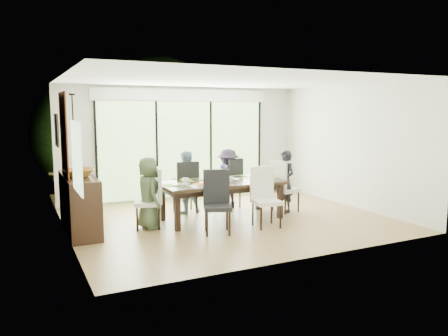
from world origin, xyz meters
name	(u,v)px	position (x,y,z in m)	size (l,w,h in m)	color
floor	(230,220)	(0.00, 0.00, -0.01)	(6.00, 5.00, 0.01)	brown
ceiling	(230,80)	(0.00, 0.00, 2.71)	(6.00, 5.00, 0.01)	white
wall_back	(184,143)	(0.00, 2.51, 1.35)	(6.00, 0.02, 2.70)	beige
wall_front	(309,167)	(0.00, -2.51, 1.35)	(6.00, 0.02, 2.70)	beige
wall_left	(65,159)	(-3.01, 0.00, 1.35)	(0.02, 5.00, 2.70)	silver
wall_right	(350,146)	(3.01, 0.00, 1.35)	(0.02, 5.00, 2.70)	white
glass_doors	(184,149)	(0.00, 2.47, 1.20)	(4.20, 0.02, 2.30)	#598C3F
blinds_header	(184,95)	(0.00, 2.46, 2.50)	(4.40, 0.06, 0.28)	white
mullion_a	(96,153)	(-2.10, 2.46, 1.20)	(0.05, 0.04, 2.30)	black
mullion_b	(157,150)	(-0.70, 2.46, 1.20)	(0.05, 0.04, 2.30)	black
mullion_c	(211,148)	(0.70, 2.46, 1.20)	(0.05, 0.04, 2.30)	black
mullion_d	(259,146)	(2.10, 2.46, 1.20)	(0.05, 0.04, 2.30)	black
side_window	(77,157)	(-2.97, -1.20, 1.50)	(0.02, 0.90, 1.00)	#8CAD7F
deck	(173,193)	(0.00, 3.40, -0.05)	(6.00, 1.80, 0.10)	brown
rail_top	(163,167)	(0.00, 4.20, 0.55)	(6.00, 0.08, 0.06)	brown
foliage_left	(90,135)	(-1.80, 5.20, 1.44)	(3.20, 3.20, 3.20)	#14380F
foliage_mid	(159,121)	(0.40, 5.80, 1.80)	(4.00, 4.00, 4.00)	#14380F
foliage_right	(221,138)	(2.20, 5.00, 1.26)	(2.80, 2.80, 2.80)	#14380F
foliage_far	(122,127)	(-0.60, 6.50, 1.62)	(3.60, 3.60, 3.60)	#14380F
table_top	(222,183)	(-0.11, 0.11, 0.73)	(2.43, 1.11, 0.06)	black
table_apron	(222,187)	(-0.11, 0.11, 0.64)	(2.23, 0.91, 0.10)	black
table_leg_fl	(177,212)	(-1.19, -0.32, 0.35)	(0.09, 0.09, 0.70)	black
table_leg_fr	(280,201)	(0.97, -0.32, 0.35)	(0.09, 0.09, 0.70)	black
table_leg_bl	(162,203)	(-1.19, 0.54, 0.35)	(0.09, 0.09, 0.70)	black
table_leg_br	(258,194)	(0.97, 0.54, 0.35)	(0.09, 0.09, 0.70)	black
chair_left_end	(147,198)	(-1.61, 0.11, 0.56)	(0.47, 0.47, 1.11)	silver
chair_right_end	(286,186)	(1.39, 0.11, 0.56)	(0.47, 0.47, 1.11)	beige
chair_far_left	(185,186)	(-0.56, 0.96, 0.56)	(0.47, 0.47, 1.11)	black
chair_far_right	(228,183)	(0.44, 0.96, 0.56)	(0.47, 0.47, 1.11)	black
chair_near_left	(217,202)	(-0.61, -0.76, 0.56)	(0.47, 0.47, 1.11)	black
chair_near_right	(267,197)	(0.39, -0.76, 0.56)	(0.47, 0.47, 1.11)	white
person_left_end	(148,193)	(-1.59, 0.11, 0.65)	(0.61, 0.38, 1.31)	#425438
person_right_end	(285,181)	(1.37, 0.11, 0.65)	(0.61, 0.38, 1.31)	black
person_far_left	(185,182)	(-0.56, 0.94, 0.65)	(0.61, 0.38, 1.31)	#7C9DB3
person_far_right	(228,179)	(0.44, 0.94, 0.65)	(0.61, 0.38, 1.31)	#282031
placemat_left	(176,185)	(-1.06, 0.11, 0.76)	(0.45, 0.32, 0.01)	#73A63B
placemat_right	(263,178)	(0.84, 0.11, 0.76)	(0.45, 0.32, 0.01)	#91AA3C
placemat_far_l	(193,180)	(-0.56, 0.51, 0.76)	(0.45, 0.32, 0.01)	#A1BA42
placemat_far_r	(237,177)	(0.44, 0.51, 0.76)	(0.45, 0.32, 0.01)	#95C747
placemat_paper	(202,186)	(-0.66, -0.19, 0.76)	(0.45, 0.32, 0.01)	white
tablet_far_l	(198,179)	(-0.46, 0.46, 0.77)	(0.26, 0.18, 0.01)	black
tablet_far_r	(236,177)	(0.39, 0.46, 0.77)	(0.24, 0.17, 0.01)	black
papers	(254,179)	(0.59, 0.06, 0.76)	(0.30, 0.22, 0.00)	white
platter_base	(202,185)	(-0.66, -0.19, 0.78)	(0.26, 0.26, 0.02)	white
platter_snacks	(202,184)	(-0.66, -0.19, 0.80)	(0.20, 0.20, 0.01)	orange
vase	(223,178)	(-0.06, 0.16, 0.82)	(0.08, 0.08, 0.12)	silver
hyacinth_stems	(223,172)	(-0.06, 0.16, 0.94)	(0.04, 0.04, 0.16)	#337226
hyacinth_blooms	(223,167)	(-0.06, 0.16, 1.04)	(0.11, 0.11, 0.11)	#4E43A8
laptop	(183,185)	(-0.96, 0.01, 0.77)	(0.33, 0.21, 0.03)	silver
cup_a	(186,180)	(-0.81, 0.26, 0.81)	(0.13, 0.13, 0.10)	white
cup_b	(231,179)	(0.04, 0.01, 0.81)	(0.10, 0.10, 0.09)	white
cup_c	(255,176)	(0.69, 0.21, 0.81)	(0.13, 0.13, 0.10)	white
book	(232,180)	(0.14, 0.16, 0.77)	(0.17, 0.23, 0.02)	white
sideboard	(79,204)	(-2.76, 0.43, 0.50)	(0.50, 1.79, 1.00)	black
bowl	(79,173)	(-2.76, 0.33, 1.07)	(0.53, 0.53, 0.13)	olive
candlestick_base	(75,172)	(-2.76, 0.78, 1.03)	(0.11, 0.11, 0.04)	black
candlestick_shaft	(74,133)	(-2.76, 0.78, 1.73)	(0.03, 0.03, 1.40)	black
candlestick_pan	(72,94)	(-2.76, 0.78, 2.42)	(0.11, 0.11, 0.03)	black
candle	(72,91)	(-2.76, 0.78, 2.49)	(0.04, 0.04, 0.11)	silver
tapestry	(64,136)	(-2.97, 0.40, 1.70)	(0.02, 1.00, 1.50)	maroon
art_frame	(57,130)	(-2.97, 1.70, 1.75)	(0.03, 0.55, 0.65)	black
art_canvas	(58,130)	(-2.95, 1.70, 1.75)	(0.01, 0.45, 0.55)	#17494C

